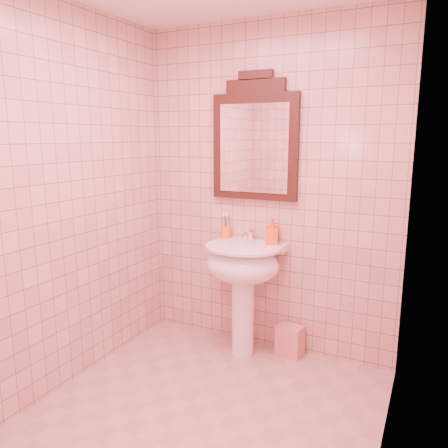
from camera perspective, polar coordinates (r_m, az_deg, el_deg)
The scene contains 8 objects.
floor at distance 2.85m, azimuth -3.37°, elevation -24.26°, with size 2.20×2.20×0.00m, color tan.
back_wall at distance 3.34m, azimuth 5.72°, elevation 4.28°, with size 2.00×0.02×2.50m, color #D5A794.
pedestal_sink at distance 3.30m, azimuth 2.48°, elevation -6.26°, with size 0.58×0.58×0.86m.
faucet at distance 3.35m, azimuth 3.45°, elevation -1.40°, with size 0.04×0.16×0.11m.
mirror at distance 3.33m, azimuth 4.04°, elevation 10.72°, with size 0.68×0.06×0.94m.
toothbrush_cup at distance 3.48m, azimuth 0.23°, elevation -0.98°, with size 0.08×0.08×0.18m.
soap_dispenser at distance 3.29m, azimuth 6.31°, elevation -0.95°, with size 0.09×0.09×0.20m, color #E85313.
towel at distance 3.51m, azimuth 8.60°, elevation -14.79°, with size 0.20×0.13×0.24m, color pink.
Camera 1 is at (1.16, -2.01, 1.66)m, focal length 35.00 mm.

